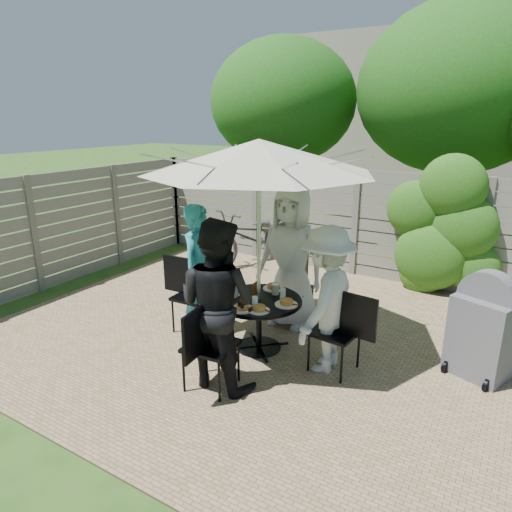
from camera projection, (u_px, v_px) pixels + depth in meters
The scene contains 23 objects.
backyard_envelope at pixel (447, 118), 13.21m from camera, with size 60.00×60.00×5.00m.
patio_table at pixel (259, 314), 5.37m from camera, with size 1.00×1.00×0.65m.
umbrella at pixel (259, 156), 4.83m from camera, with size 2.56×2.56×2.46m.
chair_back at pixel (294, 301), 6.22m from camera, with size 0.46×0.68×0.92m.
person_back at pixel (291, 257), 5.91m from camera, with size 0.91×0.59×1.87m, color beige.
chair_left at pixel (194, 310), 5.89m from camera, with size 0.72×0.49×0.98m.
person_left at pixel (201, 271), 5.66m from camera, with size 0.62×0.40×1.69m, color teal.
chair_front at pixel (211, 363), 4.62m from camera, with size 0.52×0.73×0.98m.
person_front at pixel (217, 304), 4.56m from camera, with size 0.86×0.67×1.78m, color black.
chair_right at pixel (335, 347), 4.95m from camera, with size 0.71×0.51×0.96m.
person_right at pixel (326, 300), 4.86m from camera, with size 1.05×0.60×1.63m, color silver.
plate_back at pixel (274, 287), 5.60m from camera, with size 0.26×0.26×0.06m.
plate_left at pixel (233, 291), 5.48m from camera, with size 0.26×0.26×0.06m.
plate_front at pixel (242, 308), 5.01m from camera, with size 0.26×0.26×0.06m.
plate_right at pixel (286, 303), 5.13m from camera, with size 0.26×0.26×0.06m.
plate_extra at pixel (259, 309), 4.97m from camera, with size 0.24×0.24×0.06m.
glass_left at pixel (235, 292), 5.33m from camera, with size 0.07×0.07×0.14m, color silver.
glass_front at pixel (255, 303), 5.03m from camera, with size 0.07×0.07×0.14m, color silver.
glass_right at pixel (283, 295), 5.25m from camera, with size 0.07×0.07×0.14m, color silver.
syrup_jug at pixel (256, 290), 5.36m from camera, with size 0.09×0.09×0.16m, color #59280C.
coffee_cup at pixel (275, 290), 5.43m from camera, with size 0.08×0.08×0.12m, color #C6B293.
bicycle at pixel (252, 236), 8.50m from camera, with size 0.71×2.03×1.07m, color #333338.
bbq_grill at pixel (483, 330), 4.79m from camera, with size 0.70×0.63×1.19m.
Camera 1 is at (2.48, -4.40, 2.71)m, focal length 32.00 mm.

